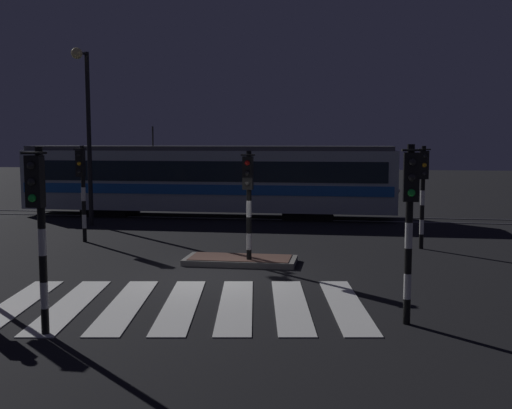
# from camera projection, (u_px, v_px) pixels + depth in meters

# --- Properties ---
(ground_plane) EXTENTS (120.00, 120.00, 0.00)m
(ground_plane) POSITION_uv_depth(u_px,v_px,m) (209.00, 278.00, 15.32)
(ground_plane) COLOR black
(rail_near) EXTENTS (80.00, 0.12, 0.03)m
(rail_near) POSITION_uv_depth(u_px,v_px,m) (268.00, 219.00, 26.69)
(rail_near) COLOR #59595E
(rail_near) RESTS_ON ground
(rail_far) EXTENTS (80.00, 0.12, 0.03)m
(rail_far) POSITION_uv_depth(u_px,v_px,m) (272.00, 215.00, 28.10)
(rail_far) COLOR #59595E
(rail_far) RESTS_ON ground
(crosswalk_zebra) EXTENTS (8.28, 5.39, 0.02)m
(crosswalk_zebra) POSITION_uv_depth(u_px,v_px,m) (181.00, 305.00, 12.74)
(crosswalk_zebra) COLOR silver
(crosswalk_zebra) RESTS_ON ground
(traffic_island) EXTENTS (3.17, 1.33, 0.18)m
(traffic_island) POSITION_uv_depth(u_px,v_px,m) (240.00, 260.00, 17.15)
(traffic_island) COLOR slate
(traffic_island) RESTS_ON ground
(traffic_light_corner_near_right) EXTENTS (0.36, 0.42, 3.41)m
(traffic_light_corner_near_right) POSITION_uv_depth(u_px,v_px,m) (410.00, 207.00, 11.14)
(traffic_light_corner_near_right) COLOR black
(traffic_light_corner_near_right) RESTS_ON ground
(traffic_light_corner_far_left) EXTENTS (0.36, 0.42, 3.32)m
(traffic_light_corner_far_left) POSITION_uv_depth(u_px,v_px,m) (82.00, 179.00, 20.52)
(traffic_light_corner_far_left) COLOR black
(traffic_light_corner_far_left) RESTS_ON ground
(traffic_light_median_centre) EXTENTS (0.36, 0.42, 3.21)m
(traffic_light_median_centre) POSITION_uv_depth(u_px,v_px,m) (248.00, 191.00, 16.51)
(traffic_light_median_centre) COLOR black
(traffic_light_median_centre) RESTS_ON ground
(traffic_light_corner_far_right) EXTENTS (0.36, 0.42, 3.32)m
(traffic_light_corner_far_right) POSITION_uv_depth(u_px,v_px,m) (423.00, 181.00, 19.16)
(traffic_light_corner_far_right) COLOR black
(traffic_light_corner_far_right) RESTS_ON ground
(traffic_light_kerb_mid_left) EXTENTS (0.36, 0.42, 3.38)m
(traffic_light_kerb_mid_left) POSITION_uv_depth(u_px,v_px,m) (38.00, 212.00, 10.51)
(traffic_light_kerb_mid_left) COLOR black
(traffic_light_kerb_mid_left) RESTS_ON ground
(street_lamp_trackside_left) EXTENTS (0.44, 1.21, 7.08)m
(street_lamp_trackside_left) POSITION_uv_depth(u_px,v_px,m) (86.00, 115.00, 24.22)
(street_lamp_trackside_left) COLOR black
(street_lamp_trackside_left) RESTS_ON ground
(tram) EXTENTS (17.22, 2.58, 4.15)m
(tram) POSITION_uv_depth(u_px,v_px,m) (207.00, 179.00, 27.65)
(tram) COLOR #B2BCC1
(tram) RESTS_ON ground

